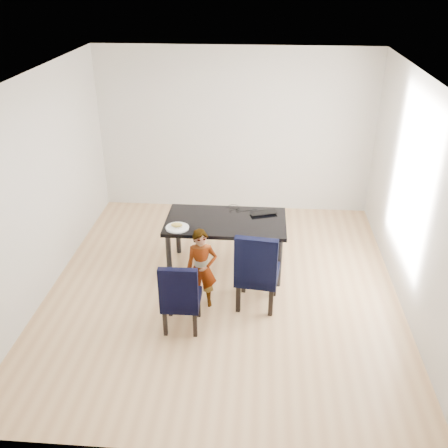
# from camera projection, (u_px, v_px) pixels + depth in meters

# --- Properties ---
(floor) EXTENTS (4.50, 5.00, 0.01)m
(floor) POSITION_uv_depth(u_px,v_px,m) (223.00, 289.00, 6.55)
(floor) COLOR tan
(floor) RESTS_ON ground
(ceiling) EXTENTS (4.50, 5.00, 0.01)m
(ceiling) POSITION_uv_depth(u_px,v_px,m) (223.00, 78.00, 5.29)
(ceiling) COLOR white
(ceiling) RESTS_ON wall_back
(wall_back) EXTENTS (4.50, 0.01, 2.70)m
(wall_back) POSITION_uv_depth(u_px,v_px,m) (235.00, 132.00, 8.13)
(wall_back) COLOR silver
(wall_back) RESTS_ON ground
(wall_front) EXTENTS (4.50, 0.01, 2.70)m
(wall_front) POSITION_uv_depth(u_px,v_px,m) (195.00, 332.00, 3.71)
(wall_front) COLOR white
(wall_front) RESTS_ON ground
(wall_left) EXTENTS (0.01, 5.00, 2.70)m
(wall_left) POSITION_uv_depth(u_px,v_px,m) (39.00, 189.00, 6.08)
(wall_left) COLOR silver
(wall_left) RESTS_ON ground
(wall_right) EXTENTS (0.01, 5.00, 2.70)m
(wall_right) POSITION_uv_depth(u_px,v_px,m) (417.00, 201.00, 5.76)
(wall_right) COLOR silver
(wall_right) RESTS_ON ground
(dining_table) EXTENTS (1.60, 0.90, 0.75)m
(dining_table) POSITION_uv_depth(u_px,v_px,m) (226.00, 245.00, 6.81)
(dining_table) COLOR black
(dining_table) RESTS_ON floor
(chair_left) EXTENTS (0.44, 0.46, 0.90)m
(chair_left) POSITION_uv_depth(u_px,v_px,m) (181.00, 294.00, 5.67)
(chair_left) COLOR black
(chair_left) RESTS_ON floor
(chair_right) EXTENTS (0.56, 0.58, 1.04)m
(chair_right) POSITION_uv_depth(u_px,v_px,m) (258.00, 268.00, 6.02)
(chair_right) COLOR black
(chair_right) RESTS_ON floor
(child) EXTENTS (0.41, 0.30, 1.04)m
(child) POSITION_uv_depth(u_px,v_px,m) (202.00, 269.00, 6.00)
(child) COLOR red
(child) RESTS_ON floor
(plate) EXTENTS (0.37, 0.37, 0.02)m
(plate) POSITION_uv_depth(u_px,v_px,m) (177.00, 228.00, 6.43)
(plate) COLOR white
(plate) RESTS_ON dining_table
(sandwich) EXTENTS (0.17, 0.12, 0.06)m
(sandwich) POSITION_uv_depth(u_px,v_px,m) (177.00, 225.00, 6.42)
(sandwich) COLOR #B79B41
(sandwich) RESTS_ON plate
(laptop) EXTENTS (0.42, 0.34, 0.03)m
(laptop) POSITION_uv_depth(u_px,v_px,m) (262.00, 211.00, 6.84)
(laptop) COLOR black
(laptop) RESTS_ON dining_table
(cable_tangle) EXTENTS (0.19, 0.19, 0.01)m
(cable_tangle) POSITION_uv_depth(u_px,v_px,m) (235.00, 211.00, 6.89)
(cable_tangle) COLOR black
(cable_tangle) RESTS_ON dining_table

